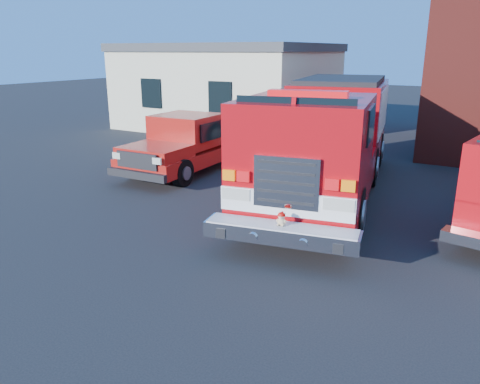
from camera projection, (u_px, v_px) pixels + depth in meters
The scene contains 4 objects.
ground at pixel (266, 233), 10.73m from camera, with size 100.00×100.00×0.00m, color black.
side_building at pixel (229, 85), 25.17m from camera, with size 10.20×8.20×4.35m.
fire_engine at pixel (328, 136), 13.42m from camera, with size 4.78×10.71×3.19m.
pickup_truck at pixel (192, 143), 16.22m from camera, with size 2.33×6.04×1.95m.
Camera 1 is at (4.53, -8.93, 4.02)m, focal length 35.00 mm.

